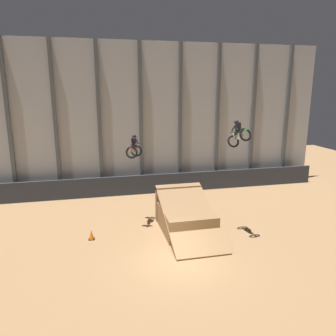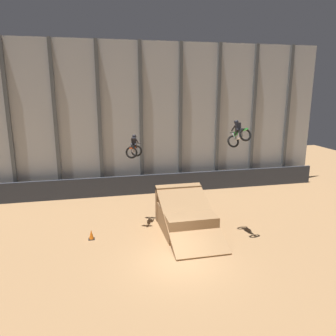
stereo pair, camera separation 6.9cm
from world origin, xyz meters
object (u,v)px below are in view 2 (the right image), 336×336
(dirt_ramp, at_px, (185,216))
(rider_bike_left_air, at_px, (134,148))
(rider_bike_right_air, at_px, (238,134))
(traffic_cone_near_ramp, at_px, (91,235))

(dirt_ramp, relative_size, rider_bike_left_air, 3.24)
(rider_bike_left_air, xyz_separation_m, rider_bike_right_air, (5.53, -2.97, 1.08))
(rider_bike_right_air, distance_m, traffic_cone_near_ramp, 10.31)
(rider_bike_right_air, relative_size, traffic_cone_near_ramp, 2.98)
(dirt_ramp, distance_m, rider_bike_left_air, 5.31)
(dirt_ramp, relative_size, traffic_cone_near_ramp, 9.96)
(dirt_ramp, xyz_separation_m, traffic_cone_near_ramp, (-5.77, -0.27, -0.56))
(dirt_ramp, bearing_deg, traffic_cone_near_ramp, -177.34)
(dirt_ramp, xyz_separation_m, rider_bike_right_air, (2.59, -1.66, 5.31))
(traffic_cone_near_ramp, bearing_deg, dirt_ramp, 2.66)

